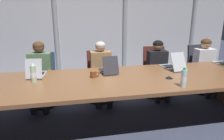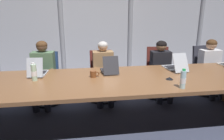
# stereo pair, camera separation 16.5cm
# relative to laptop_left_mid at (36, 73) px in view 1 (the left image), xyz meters

# --- Properties ---
(ground_plane) EXTENTS (15.27, 15.27, 0.00)m
(ground_plane) POSITION_rel_laptop_left_mid_xyz_m (1.08, -0.35, -0.79)
(ground_plane) COLOR #383D51
(conference_table) EXTENTS (5.05, 1.27, 0.73)m
(conference_table) POSITION_rel_laptop_left_mid_xyz_m (1.08, -0.35, -0.18)
(conference_table) COLOR brown
(conference_table) RESTS_ON ground_plane
(curtain_backdrop) EXTENTS (7.63, 0.17, 3.19)m
(curtain_backdrop) POSITION_rel_laptop_left_mid_xyz_m (1.08, 2.32, 0.81)
(curtain_backdrop) COLOR #B2B2B7
(curtain_backdrop) RESTS_ON ground_plane
(laptop_left_mid) EXTENTS (0.26, 0.42, 0.29)m
(laptop_left_mid) POSITION_rel_laptop_left_mid_xyz_m (0.00, 0.00, 0.00)
(laptop_left_mid) COLOR #A8ADB7
(laptop_left_mid) RESTS_ON conference_table
(laptop_center) EXTENTS (0.26, 0.43, 0.29)m
(laptop_center) POSITION_rel_laptop_left_mid_xyz_m (1.10, -0.02, -0.00)
(laptop_center) COLOR #2D2D33
(laptop_center) RESTS_ON conference_table
(laptop_right_mid) EXTENTS (0.29, 0.51, 0.30)m
(laptop_right_mid) POSITION_rel_laptop_left_mid_xyz_m (2.20, -0.02, 0.00)
(laptop_right_mid) COLOR #A8ADB7
(laptop_right_mid) RESTS_ON conference_table
(office_chair_left_mid) EXTENTS (0.60, 0.60, 0.92)m
(office_chair_left_mid) POSITION_rel_laptop_left_mid_xyz_m (-0.01, 0.68, -0.44)
(office_chair_left_mid) COLOR navy
(office_chair_left_mid) RESTS_ON ground_plane
(office_chair_center) EXTENTS (0.60, 0.60, 0.92)m
(office_chair_center) POSITION_rel_laptop_left_mid_xyz_m (1.05, 0.68, -0.44)
(office_chair_center) COLOR #511E19
(office_chair_center) RESTS_ON ground_plane
(office_chair_right_mid) EXTENTS (0.60, 0.61, 0.96)m
(office_chair_right_mid) POSITION_rel_laptop_left_mid_xyz_m (2.18, 0.68, -0.43)
(office_chair_right_mid) COLOR #511E19
(office_chair_right_mid) RESTS_ON ground_plane
(office_chair_right_end) EXTENTS (0.60, 0.61, 0.96)m
(office_chair_right_end) POSITION_rel_laptop_left_mid_xyz_m (3.23, 0.68, -0.43)
(office_chair_right_end) COLOR #2D2D38
(office_chair_right_end) RESTS_ON ground_plane
(person_left_mid) EXTENTS (0.43, 0.56, 1.16)m
(person_left_mid) POSITION_rel_laptop_left_mid_xyz_m (-0.02, 0.52, -0.13)
(person_left_mid) COLOR #4C6B4C
(person_left_mid) RESTS_ON ground_plane
(person_center) EXTENTS (0.39, 0.55, 1.13)m
(person_center) POSITION_rel_laptop_left_mid_xyz_m (1.06, 0.51, -0.15)
(person_center) COLOR olive
(person_center) RESTS_ON ground_plane
(person_right_mid) EXTENTS (0.39, 0.55, 1.12)m
(person_right_mid) POSITION_rel_laptop_left_mid_xyz_m (2.19, 0.52, -0.15)
(person_right_mid) COLOR black
(person_right_mid) RESTS_ON ground_plane
(person_right_end) EXTENTS (0.41, 0.55, 1.12)m
(person_right_end) POSITION_rel_laptop_left_mid_xyz_m (3.23, 0.52, -0.14)
(person_right_end) COLOR silver
(person_right_end) RESTS_ON ground_plane
(water_bottle_primary) EXTENTS (0.07, 0.07, 0.26)m
(water_bottle_primary) POSITION_rel_laptop_left_mid_xyz_m (1.93, -0.84, 0.06)
(water_bottle_primary) COLOR silver
(water_bottle_primary) RESTS_ON conference_table
(water_bottle_secondary) EXTENTS (0.08, 0.08, 0.26)m
(water_bottle_secondary) POSITION_rel_laptop_left_mid_xyz_m (0.00, -0.26, 0.06)
(water_bottle_secondary) COLOR #ADD1B2
(water_bottle_secondary) RESTS_ON conference_table
(coffee_mug_far) EXTENTS (0.14, 0.09, 0.10)m
(coffee_mug_far) POSITION_rel_laptop_left_mid_xyz_m (0.84, -0.23, -0.01)
(coffee_mug_far) COLOR brown
(coffee_mug_far) RESTS_ON conference_table
(conference_mic_middle) EXTENTS (0.11, 0.11, 0.03)m
(conference_mic_middle) POSITION_rel_laptop_left_mid_xyz_m (1.91, -0.49, -0.04)
(conference_mic_middle) COLOR black
(conference_mic_middle) RESTS_ON conference_table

